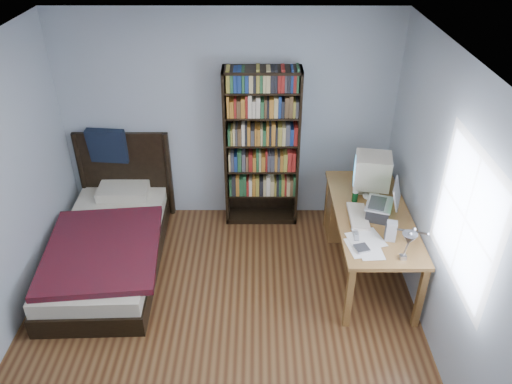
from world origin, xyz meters
TOP-DOWN VIEW (x-y plane):
  - room at (0.03, -0.00)m, footprint 4.20×4.24m
  - desk at (1.50, 1.46)m, footprint 0.75×1.71m
  - crt_monitor at (1.55, 1.40)m, footprint 0.43×0.40m
  - laptop at (1.56, 0.90)m, footprint 0.41×0.38m
  - desk_lamp at (1.52, -0.10)m, footprint 0.23×0.50m
  - keyboard at (1.34, 0.89)m, footprint 0.19×0.46m
  - speaker at (1.58, 0.54)m, footprint 0.11×0.11m
  - soda_can at (1.36, 1.19)m, footprint 0.06×0.06m
  - mouse at (1.49, 1.26)m, footprint 0.07×0.12m
  - phone_silver at (1.27, 0.65)m, footprint 0.06×0.11m
  - phone_grey at (1.27, 0.54)m, footprint 0.05×0.09m
  - external_drive at (1.29, 0.38)m, footprint 0.15×0.15m
  - bookshelf at (0.39, 1.94)m, footprint 0.86×0.30m
  - bed at (-1.26, 1.13)m, footprint 1.25×2.16m

SIDE VIEW (x-z plane):
  - bed at x=-1.26m, z-range -0.33..0.84m
  - desk at x=1.50m, z-range 0.06..0.79m
  - phone_grey at x=1.27m, z-range 0.73..0.75m
  - phone_silver at x=1.27m, z-range 0.73..0.75m
  - external_drive at x=1.29m, z-range 0.73..0.76m
  - keyboard at x=1.34m, z-range 0.72..0.77m
  - mouse at x=1.49m, z-range 0.73..0.77m
  - soda_can at x=1.36m, z-range 0.73..0.84m
  - speaker at x=1.58m, z-range 0.73..0.92m
  - laptop at x=1.56m, z-range 0.64..1.04m
  - bookshelf at x=0.39m, z-range 0.00..1.91m
  - crt_monitor at x=1.55m, z-range 0.76..1.19m
  - desk_lamp at x=1.52m, z-range 0.91..1.51m
  - room at x=0.03m, z-range 0.00..2.50m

